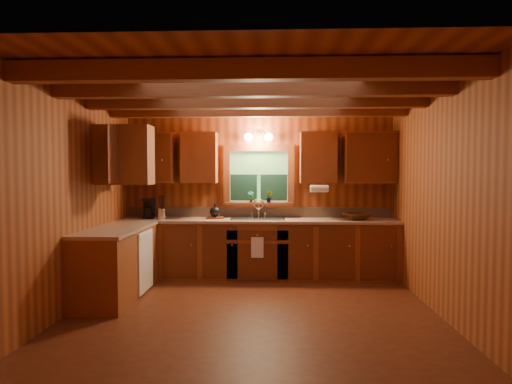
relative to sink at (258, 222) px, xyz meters
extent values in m
plane|color=#542714|center=(0.00, -1.60, -0.86)|extent=(4.20, 4.20, 0.00)
plane|color=brown|center=(0.00, -1.60, 1.74)|extent=(4.20, 4.20, 0.00)
plane|color=brown|center=(0.00, 0.30, 0.44)|extent=(4.20, 0.00, 4.20)
plane|color=brown|center=(0.00, -3.50, 0.44)|extent=(4.20, 0.00, 4.20)
plane|color=brown|center=(-2.10, -1.60, 0.44)|extent=(0.00, 3.80, 3.80)
plane|color=brown|center=(2.10, -1.60, 0.44)|extent=(0.00, 3.80, 3.80)
cube|color=brown|center=(0.00, -2.80, 1.63)|extent=(4.20, 0.14, 0.18)
cube|color=brown|center=(0.00, -2.00, 1.63)|extent=(4.20, 0.14, 0.18)
cube|color=brown|center=(0.00, -1.20, 1.63)|extent=(4.20, 0.14, 0.18)
cube|color=brown|center=(0.00, -0.40, 1.63)|extent=(4.20, 0.14, 0.18)
cube|color=brown|center=(0.00, -0.01, -0.43)|extent=(4.20, 0.62, 0.86)
cube|color=brown|center=(-1.79, -1.12, -0.43)|extent=(0.62, 1.60, 0.86)
cube|color=tan|center=(0.00, -0.01, 0.02)|extent=(4.20, 0.66, 0.04)
cube|color=tan|center=(-1.78, -1.12, 0.02)|extent=(0.64, 1.60, 0.04)
cube|color=#9E816A|center=(0.00, 0.28, 0.12)|extent=(4.20, 0.02, 0.16)
cube|color=white|center=(-1.47, -0.92, -0.43)|extent=(0.02, 0.60, 0.80)
cube|color=brown|center=(-1.70, 0.13, 0.98)|extent=(0.78, 0.34, 0.78)
cube|color=brown|center=(-0.92, 0.13, 0.98)|extent=(0.55, 0.34, 0.78)
cube|color=brown|center=(0.92, 0.13, 0.98)|extent=(0.55, 0.34, 0.78)
cube|color=brown|center=(1.70, 0.13, 0.98)|extent=(0.78, 0.34, 0.78)
cube|color=brown|center=(-1.93, -0.92, 0.98)|extent=(0.34, 1.10, 0.78)
cube|color=brown|center=(0.00, 0.26, 1.14)|extent=(1.12, 0.08, 0.10)
cube|color=brown|center=(0.00, 0.26, 0.24)|extent=(1.12, 0.08, 0.10)
cube|color=brown|center=(-0.51, 0.26, 0.69)|extent=(0.10, 0.08, 0.80)
cube|color=brown|center=(0.51, 0.26, 0.69)|extent=(0.10, 0.08, 0.80)
cube|color=#3F7732|center=(0.00, 0.29, 0.69)|extent=(0.92, 0.01, 0.80)
cube|color=#12332A|center=(-0.24, 0.27, 0.52)|extent=(0.42, 0.02, 0.42)
cube|color=#12332A|center=(0.24, 0.27, 0.52)|extent=(0.42, 0.02, 0.42)
cylinder|color=black|center=(0.00, 0.27, 0.71)|extent=(0.92, 0.01, 0.01)
cube|color=brown|center=(0.00, 0.22, 0.26)|extent=(1.06, 0.14, 0.04)
cylinder|color=black|center=(0.00, 0.26, 1.37)|extent=(0.08, 0.03, 0.08)
cylinder|color=black|center=(-0.10, 0.20, 1.37)|extent=(0.09, 0.17, 0.08)
cylinder|color=black|center=(0.10, 0.20, 1.37)|extent=(0.09, 0.17, 0.08)
sphere|color=#FFE0A5|center=(-0.16, 0.14, 1.30)|extent=(0.13, 0.13, 0.13)
sphere|color=#FFE0A5|center=(0.16, 0.14, 1.30)|extent=(0.13, 0.13, 0.13)
cylinder|color=white|center=(0.92, -0.07, 0.51)|extent=(0.27, 0.11, 0.11)
cube|color=white|center=(0.00, -0.34, -0.34)|extent=(0.18, 0.01, 0.30)
cube|color=silver|center=(0.00, 0.00, 0.05)|extent=(0.82, 0.48, 0.02)
cube|color=#262628|center=(-0.19, 0.00, -0.02)|extent=(0.34, 0.40, 0.14)
cube|color=#262628|center=(0.19, 0.00, -0.02)|extent=(0.34, 0.40, 0.14)
cylinder|color=silver|center=(0.00, 0.18, 0.15)|extent=(0.04, 0.04, 0.22)
torus|color=silver|center=(0.00, 0.12, 0.26)|extent=(0.16, 0.02, 0.16)
cube|color=black|center=(-1.70, 0.00, 0.06)|extent=(0.18, 0.22, 0.03)
cube|color=black|center=(-1.70, 0.07, 0.21)|extent=(0.18, 0.08, 0.30)
cube|color=black|center=(-1.70, -0.02, 0.34)|extent=(0.18, 0.20, 0.04)
cylinder|color=black|center=(-1.70, -0.03, 0.14)|extent=(0.11, 0.11, 0.13)
cylinder|color=silver|center=(-1.48, -0.07, 0.13)|extent=(0.13, 0.13, 0.16)
cylinder|color=black|center=(-1.50, -0.08, 0.29)|extent=(0.03, 0.04, 0.24)
cylinder|color=black|center=(-1.48, -0.07, 0.29)|extent=(0.01, 0.01, 0.24)
cylinder|color=black|center=(-1.46, -0.06, 0.29)|extent=(0.03, 0.04, 0.24)
cylinder|color=black|center=(-1.45, -0.05, 0.29)|extent=(0.05, 0.06, 0.24)
cube|color=#592713|center=(-0.67, 0.06, 0.06)|extent=(0.30, 0.23, 0.02)
sphere|color=black|center=(-0.67, 0.06, 0.15)|extent=(0.16, 0.16, 0.16)
cylinder|color=black|center=(-0.67, 0.06, 0.25)|extent=(0.03, 0.03, 0.04)
imported|color=#48230C|center=(1.49, -0.04, 0.09)|extent=(0.46, 0.46, 0.10)
imported|color=#592713|center=(-0.12, 0.20, 0.38)|extent=(0.10, 0.07, 0.18)
imported|color=#592713|center=(0.17, 0.20, 0.38)|extent=(0.13, 0.12, 0.18)
camera|label=1|loc=(0.24, -6.53, 0.75)|focal=30.09mm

